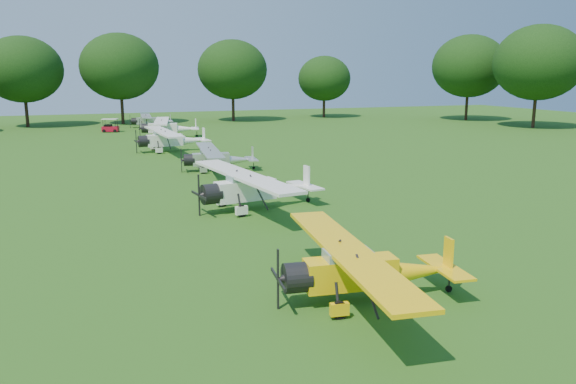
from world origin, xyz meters
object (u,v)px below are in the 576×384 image
aircraft_2 (364,267)px  aircraft_3 (254,186)px  aircraft_6 (167,126)px  aircraft_7 (150,120)px  golf_cart (110,128)px  aircraft_4 (217,157)px  aircraft_5 (170,138)px

aircraft_2 → aircraft_3: 13.31m
aircraft_6 → aircraft_7: bearing=101.8°
golf_cart → aircraft_2: bearing=-67.9°
aircraft_4 → aircraft_5: size_ratio=0.84×
aircraft_3 → aircraft_6: bearing=80.3°
aircraft_4 → aircraft_5: aircraft_5 is taller
aircraft_5 → aircraft_2: bearing=-93.5°
aircraft_4 → aircraft_7: aircraft_4 is taller
aircraft_2 → aircraft_6: 50.25m
aircraft_2 → aircraft_6: aircraft_6 is taller
aircraft_5 → aircraft_6: bearing=78.7°
aircraft_3 → golf_cart: (-5.12, 45.18, -0.71)m
golf_cart → aircraft_3: bearing=-66.1°
aircraft_6 → aircraft_2: bearing=-81.5°
aircraft_2 → aircraft_3: (0.35, 13.30, 0.12)m
aircraft_2 → aircraft_5: 38.03m
aircraft_3 → aircraft_7: 49.66m
aircraft_3 → aircraft_5: bearing=83.2°
aircraft_3 → aircraft_7: (0.33, 49.66, -0.22)m
aircraft_2 → aircraft_5: bearing=97.4°
aircraft_7 → aircraft_6: bearing=-83.6°
aircraft_3 → golf_cart: size_ratio=5.04×
aircraft_6 → aircraft_5: bearing=-87.4°
aircraft_2 → aircraft_7: (0.68, 62.96, -0.10)m
aircraft_6 → aircraft_7: 12.74m
aircraft_3 → golf_cart: aircraft_3 is taller
aircraft_2 → aircraft_7: bearing=96.2°
aircraft_2 → golf_cart: 58.68m
golf_cart → aircraft_5: bearing=-60.5°
aircraft_2 → aircraft_6: size_ratio=0.92×
aircraft_2 → aircraft_5: aircraft_5 is taller
aircraft_4 → aircraft_5: bearing=104.1°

